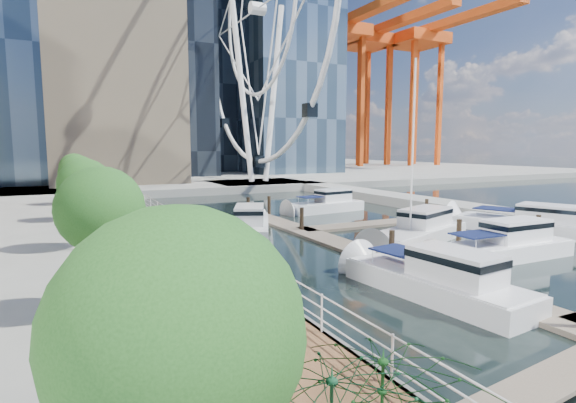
{
  "coord_description": "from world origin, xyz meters",
  "views": [
    {
      "loc": [
        -12.34,
        -10.34,
        6.15
      ],
      "look_at": [
        -0.7,
        12.87,
        3.0
      ],
      "focal_mm": 28.0,
      "sensor_mm": 36.0,
      "label": 1
    }
  ],
  "objects": [
    {
      "name": "ground",
      "position": [
        0.0,
        0.0,
        0.0
      ],
      "size": [
        520.0,
        520.0,
        0.0
      ],
      "primitive_type": "plane",
      "color": "black",
      "rests_on": "ground"
    },
    {
      "name": "boardwalk",
      "position": [
        -9.0,
        15.0,
        0.5
      ],
      "size": [
        6.0,
        60.0,
        1.0
      ],
      "primitive_type": "cube",
      "color": "brown",
      "rests_on": "ground"
    },
    {
      "name": "seawall",
      "position": [
        -6.0,
        15.0,
        0.5
      ],
      "size": [
        0.25,
        60.0,
        1.0
      ],
      "primitive_type": "cube",
      "color": "#595954",
      "rests_on": "ground"
    },
    {
      "name": "land_far",
      "position": [
        0.0,
        102.0,
        0.5
      ],
      "size": [
        200.0,
        114.0,
        1.0
      ],
      "primitive_type": "cube",
      "color": "gray",
      "rests_on": "ground"
    },
    {
      "name": "breakwater",
      "position": [
        20.0,
        20.0,
        0.5
      ],
      "size": [
        4.0,
        60.0,
        1.0
      ],
      "primitive_type": "cube",
      "color": "gray",
      "rests_on": "ground"
    },
    {
      "name": "pier",
      "position": [
        14.0,
        52.0,
        0.5
      ],
      "size": [
        14.0,
        12.0,
        1.0
      ],
      "primitive_type": "cube",
      "color": "gray",
      "rests_on": "ground"
    },
    {
      "name": "railing",
      "position": [
        -6.1,
        15.0,
        1.52
      ],
      "size": [
        0.1,
        60.0,
        1.05
      ],
      "primitive_type": null,
      "color": "white",
      "rests_on": "boardwalk"
    },
    {
      "name": "floating_docks",
      "position": [
        7.97,
        9.98,
        0.49
      ],
      "size": [
        16.0,
        34.0,
        2.6
      ],
      "color": "#6D6051",
      "rests_on": "ground"
    },
    {
      "name": "ferris_wheel",
      "position": [
        14.0,
        52.0,
        25.92
      ],
      "size": [
        5.8,
        45.6,
        47.8
      ],
      "color": "white",
      "rests_on": "ground"
    },
    {
      "name": "port_cranes",
      "position": [
        67.67,
        95.67,
        20.0
      ],
      "size": [
        40.0,
        52.0,
        38.0
      ],
      "color": "#D84C14",
      "rests_on": "ground"
    },
    {
      "name": "street_trees",
      "position": [
        -11.4,
        14.0,
        4.29
      ],
      "size": [
        2.6,
        42.6,
        4.6
      ],
      "color": "#3F2B1C",
      "rests_on": "ground"
    },
    {
      "name": "cafe_tables",
      "position": [
        -10.4,
        -2.0,
        1.37
      ],
      "size": [
        2.5,
        13.7,
        0.74
      ],
      "color": "black",
      "rests_on": "ground"
    },
    {
      "name": "yacht_foreground",
      "position": [
        9.13,
        6.06,
        0.0
      ],
      "size": [
        9.58,
        2.75,
        2.15
      ],
      "primitive_type": null,
      "rotation": [
        0.0,
        0.0,
        1.55
      ],
      "color": "white",
      "rests_on": "ground"
    },
    {
      "name": "pedestrian_near",
      "position": [
        -7.08,
        6.72,
        1.92
      ],
      "size": [
        0.73,
        0.54,
        1.85
      ],
      "primitive_type": "imported",
      "rotation": [
        0.0,
        0.0,
        0.15
      ],
      "color": "#505A6B",
      "rests_on": "boardwalk"
    },
    {
      "name": "pedestrian_mid",
      "position": [
        -8.16,
        19.81,
        1.98
      ],
      "size": [
        1.17,
        1.2,
        1.95
      ],
      "primitive_type": "imported",
      "rotation": [
        0.0,
        0.0,
        -2.25
      ],
      "color": "#896F5F",
      "rests_on": "boardwalk"
    },
    {
      "name": "pedestrian_far",
      "position": [
        -9.51,
        29.64,
        1.77
      ],
      "size": [
        0.96,
        0.77,
        1.53
      ],
      "primitive_type": "imported",
      "rotation": [
        0.0,
        0.0,
        2.61
      ],
      "color": "#2D3338",
      "rests_on": "boardwalk"
    },
    {
      "name": "moored_yachts",
      "position": [
        8.31,
        10.91,
        0.0
      ],
      "size": [
        24.87,
        35.14,
        11.5
      ],
      "color": "silver",
      "rests_on": "ground"
    }
  ]
}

